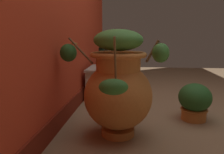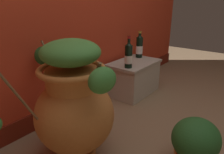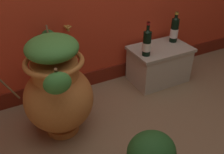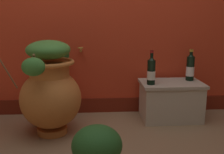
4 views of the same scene
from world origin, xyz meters
name	(u,v)px [view 1 (image 1 of 4)]	position (x,y,z in m)	size (l,w,h in m)	color
ground_plane	(182,117)	(0.00, 0.00, 0.00)	(7.00, 7.00, 0.00)	#896B4C
terracotta_urn	(118,86)	(-0.46, 0.60, 0.40)	(0.85, 0.84, 0.83)	#C17033
stone_ledge	(104,80)	(0.69, 0.86, 0.20)	(0.61, 0.40, 0.38)	beige
wine_bottle_left	(107,59)	(0.47, 0.79, 0.51)	(0.08, 0.08, 0.33)	black
wine_bottle_middle	(102,55)	(0.90, 0.92, 0.52)	(0.08, 0.08, 0.32)	black
potted_shrub	(195,101)	(-0.07, -0.09, 0.18)	(0.32, 0.30, 0.35)	#C17033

